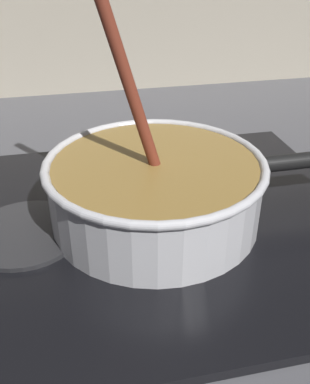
% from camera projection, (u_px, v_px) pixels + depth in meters
% --- Properties ---
extents(ground, '(2.40, 1.60, 0.04)m').
position_uv_depth(ground, '(139.00, 362.00, 0.42)').
color(ground, '#4C4C51').
extents(hob_plate, '(0.56, 0.48, 0.01)m').
position_uv_depth(hob_plate, '(155.00, 222.00, 0.58)').
color(hob_plate, black).
rests_on(hob_plate, ground).
extents(burner_ring, '(0.20, 0.20, 0.01)m').
position_uv_depth(burner_ring, '(155.00, 216.00, 0.57)').
color(burner_ring, '#592D0C').
rests_on(burner_ring, hob_plate).
extents(spare_burner, '(0.14, 0.14, 0.01)m').
position_uv_depth(spare_burner, '(25.00, 233.00, 0.54)').
color(spare_burner, '#262628').
rests_on(spare_burner, hob_plate).
extents(cooking_pan, '(0.41, 0.28, 0.33)m').
position_uv_depth(cooking_pan, '(156.00, 188.00, 0.55)').
color(cooking_pan, silver).
rests_on(cooking_pan, hob_plate).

